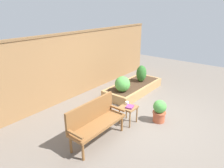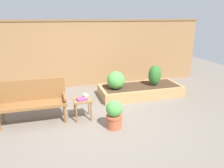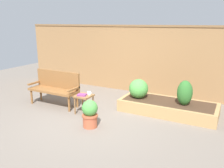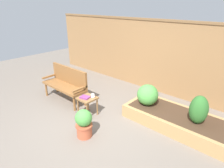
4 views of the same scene
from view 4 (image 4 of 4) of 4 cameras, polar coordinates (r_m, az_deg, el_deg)
ground_plane at (r=4.64m, az=-5.92°, el=-11.21°), size 14.00×14.00×0.00m
fence_back at (r=6.09m, az=12.06°, el=8.08°), size 8.40×0.14×2.16m
garden_bench at (r=5.57m, az=-13.17°, el=0.68°), size 1.44×0.48×0.94m
side_table at (r=4.75m, az=-7.23°, el=-4.82°), size 0.40×0.40×0.48m
cup_on_table at (r=4.70m, az=-5.64°, el=-3.41°), size 0.12×0.09×0.08m
book_on_table at (r=4.69m, az=-7.90°, el=-3.87°), size 0.25×0.22×0.04m
potted_boxwood at (r=4.08m, az=-8.21°, el=-11.18°), size 0.35×0.35×0.61m
raised_planter_bed at (r=4.67m, az=18.69°, el=-9.99°), size 2.40×1.00×0.30m
shrub_near_bench at (r=4.72m, az=10.36°, el=-3.13°), size 0.50×0.50×0.50m
shrub_far_corner at (r=4.29m, az=23.98°, el=-6.87°), size 0.36×0.36×0.61m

